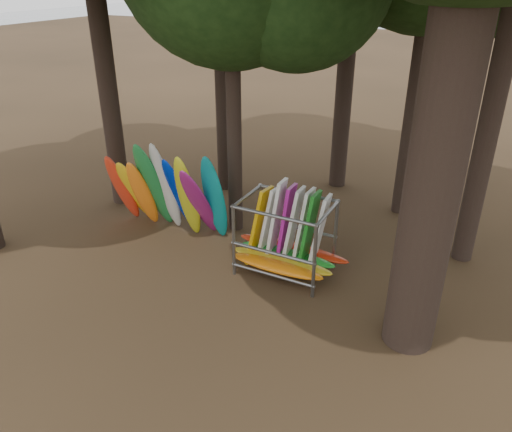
% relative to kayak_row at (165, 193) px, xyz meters
% --- Properties ---
extents(ground, '(120.00, 120.00, 0.00)m').
position_rel_kayak_row_xyz_m(ground, '(2.88, -1.76, -1.32)').
color(ground, '#47331E').
rests_on(ground, ground).
extents(lake, '(160.00, 160.00, 0.00)m').
position_rel_kayak_row_xyz_m(lake, '(2.88, 58.24, -1.32)').
color(lake, gray).
rests_on(lake, ground).
extents(kayak_row, '(3.78, 1.73, 3.10)m').
position_rel_kayak_row_xyz_m(kayak_row, '(0.00, 0.00, 0.00)').
color(kayak_row, red).
rests_on(kayak_row, ground).
extents(storage_rack, '(3.23, 1.57, 2.52)m').
position_rel_kayak_row_xyz_m(storage_rack, '(4.06, -0.33, -0.38)').
color(storage_rack, slate).
rests_on(storage_rack, ground).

